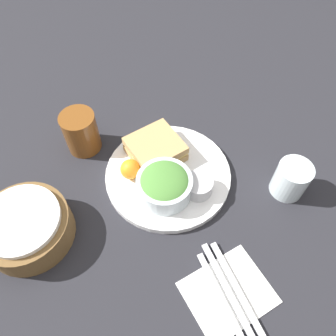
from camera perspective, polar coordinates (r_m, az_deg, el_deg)
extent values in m
plane|color=#232328|center=(0.78, 0.00, -1.51)|extent=(4.00, 4.00, 0.00)
cylinder|color=white|center=(0.78, 0.00, -1.18)|extent=(0.29, 0.29, 0.02)
cube|color=tan|center=(0.79, -2.34, 2.65)|extent=(0.12, 0.12, 0.02)
cube|color=#E5C666|center=(0.78, -2.37, 3.26)|extent=(0.11, 0.12, 0.01)
cube|color=tan|center=(0.77, -2.41, 3.88)|extent=(0.12, 0.12, 0.02)
cylinder|color=silver|center=(0.72, -0.62, -3.17)|extent=(0.12, 0.12, 0.05)
ellipsoid|color=#4C8438|center=(0.71, -0.63, -2.40)|extent=(0.11, 0.11, 0.04)
cylinder|color=#B7B7BC|center=(0.73, 5.32, -3.13)|extent=(0.06, 0.06, 0.04)
sphere|color=orange|center=(0.75, -6.56, -0.21)|extent=(0.05, 0.05, 0.05)
cylinder|color=brown|center=(0.83, -14.90, 6.06)|extent=(0.08, 0.08, 0.11)
cylinder|color=brown|center=(0.74, -23.34, -9.56)|extent=(0.18, 0.18, 0.06)
cylinder|color=white|center=(0.71, -24.36, -8.21)|extent=(0.16, 0.16, 0.01)
cube|color=white|center=(0.68, 10.43, -20.54)|extent=(0.13, 0.16, 0.00)
cube|color=silver|center=(0.68, 11.87, -19.77)|extent=(0.20, 0.03, 0.01)
cube|color=silver|center=(0.68, 10.49, -20.45)|extent=(0.21, 0.03, 0.01)
cube|color=silver|center=(0.67, 9.08, -21.12)|extent=(0.18, 0.03, 0.01)
cylinder|color=silver|center=(0.78, 20.61, -1.85)|extent=(0.08, 0.08, 0.09)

